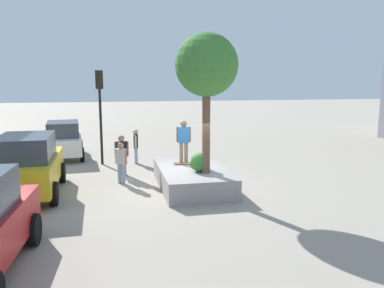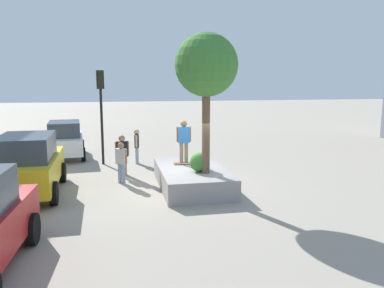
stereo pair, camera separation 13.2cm
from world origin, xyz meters
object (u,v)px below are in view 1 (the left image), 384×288
object	(u,v)px
police_car	(64,139)
taxi_cab	(28,165)
traffic_light_corner	(100,101)
skateboarder	(184,138)
passerby_with_bag	(122,153)
plaza_tree	(207,66)
skateboard	(184,163)
planter_ledge	(192,177)
bystander_watching	(136,144)
pedestrian_crossing	(121,160)

from	to	relation	value
police_car	taxi_cab	bearing A→B (deg)	176.21
taxi_cab	traffic_light_corner	xyz separation A→B (m)	(4.61, -2.38, 1.94)
skateboarder	passerby_with_bag	xyz separation A→B (m)	(1.58, 2.32, -0.76)
plaza_tree	skateboard	distance (m)	3.98
taxi_cab	passerby_with_bag	bearing A→B (deg)	-57.07
passerby_with_bag	planter_ledge	bearing A→B (deg)	-131.71
skateboard	bystander_watching	xyz separation A→B (m)	(3.91, 1.59, 0.17)
police_car	pedestrian_crossing	size ratio (longest dim) A/B	2.61
plaza_tree	skateboarder	world-z (taller)	plaza_tree
planter_ledge	police_car	xyz separation A→B (m)	(6.75, 5.32, 0.59)
pedestrian_crossing	passerby_with_bag	bearing A→B (deg)	-2.95
traffic_light_corner	bystander_watching	xyz separation A→B (m)	(-0.18, -1.60, -2.05)
traffic_light_corner	planter_ledge	bearing A→B (deg)	-144.57
skateboarder	police_car	xyz separation A→B (m)	(6.09, 5.13, -0.80)
bystander_watching	taxi_cab	bearing A→B (deg)	138.07
traffic_light_corner	bystander_watching	world-z (taller)	traffic_light_corner
planter_ledge	passerby_with_bag	world-z (taller)	passerby_with_bag
skateboard	traffic_light_corner	size ratio (longest dim) A/B	0.19
skateboarder	taxi_cab	size ratio (longest dim) A/B	0.36
traffic_light_corner	police_car	bearing A→B (deg)	44.13
skateboard	traffic_light_corner	distance (m)	5.64
plaza_tree	skateboarder	size ratio (longest dim) A/B	2.92
skateboarder	pedestrian_crossing	bearing A→B (deg)	80.78
taxi_cab	police_car	xyz separation A→B (m)	(6.61, -0.44, -0.12)
police_car	planter_ledge	bearing A→B (deg)	-141.76
planter_ledge	plaza_tree	world-z (taller)	plaza_tree
skateboarder	police_car	distance (m)	8.00
plaza_tree	skateboarder	xyz separation A→B (m)	(1.54, 0.50, -2.66)
pedestrian_crossing	passerby_with_bag	distance (m)	1.20
plaza_tree	skateboarder	bearing A→B (deg)	18.05
skateboard	bystander_watching	distance (m)	4.22
plaza_tree	traffic_light_corner	world-z (taller)	plaza_tree
skateboard	police_car	xyz separation A→B (m)	(6.09, 5.13, 0.17)
skateboarder	passerby_with_bag	bearing A→B (deg)	55.78
taxi_cab	police_car	distance (m)	6.63
planter_ledge	bystander_watching	bearing A→B (deg)	21.28
plaza_tree	police_car	xyz separation A→B (m)	(7.63, 5.63, -3.46)
taxi_cab	police_car	world-z (taller)	taxi_cab
taxi_cab	skateboard	bearing A→B (deg)	-84.64
taxi_cab	passerby_with_bag	world-z (taller)	taxi_cab
pedestrian_crossing	passerby_with_bag	world-z (taller)	passerby_with_bag
plaza_tree	passerby_with_bag	xyz separation A→B (m)	(3.12, 2.83, -3.42)
planter_ledge	traffic_light_corner	size ratio (longest dim) A/B	0.98
plaza_tree	passerby_with_bag	bearing A→B (deg)	42.13
planter_ledge	skateboarder	size ratio (longest dim) A/B	2.63
pedestrian_crossing	bystander_watching	bearing A→B (deg)	-12.73
planter_ledge	taxi_cab	world-z (taller)	taxi_cab
skateboarder	pedestrian_crossing	size ratio (longest dim) A/B	1.02
skateboard	taxi_cab	size ratio (longest dim) A/B	0.18
plaza_tree	taxi_cab	xyz separation A→B (m)	(1.02, 6.07, -3.34)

